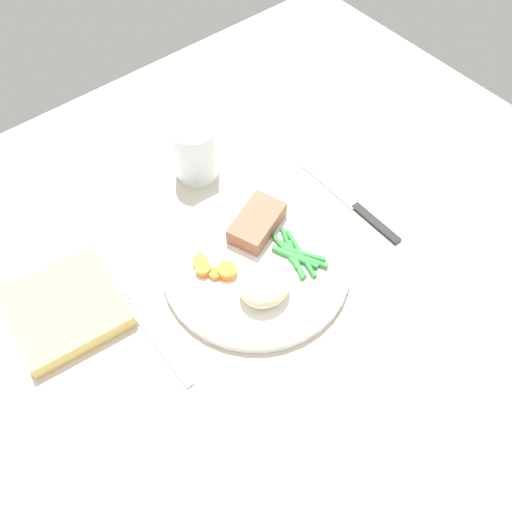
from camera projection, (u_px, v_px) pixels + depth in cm
name	position (u px, v px, depth cm)	size (l,w,h in cm)	color
dining_table	(225.00, 268.00, 72.26)	(120.00, 90.00, 2.00)	beige
dinner_plate	(256.00, 263.00, 70.57)	(26.38, 26.38, 1.60)	white
meat_portion	(257.00, 223.00, 71.77)	(8.71, 5.10, 2.70)	#936047
mashed_potatoes	(265.00, 285.00, 65.37)	(7.10, 6.26, 4.03)	beige
carrot_slices	(217.00, 269.00, 68.40)	(4.71, 6.06, 1.29)	orange
green_beans	(297.00, 255.00, 69.90)	(5.11, 9.14, 0.82)	#2D8C38
fork	(154.00, 338.00, 65.03)	(1.44, 16.60, 0.40)	silver
knife	(351.00, 202.00, 77.35)	(1.70, 20.50, 0.64)	black
water_glass	(195.00, 154.00, 77.67)	(6.88, 6.88, 9.29)	silver
napkin	(67.00, 308.00, 66.29)	(13.74, 13.48, 2.38)	#DBBC6B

